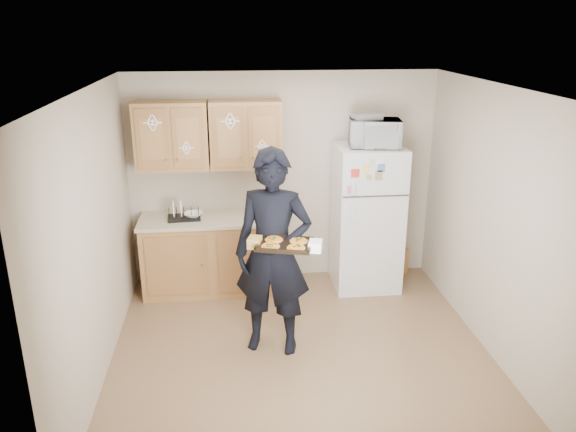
{
  "coord_description": "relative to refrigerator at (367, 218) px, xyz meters",
  "views": [
    {
      "loc": [
        -0.62,
        -4.63,
        3.02
      ],
      "look_at": [
        -0.08,
        0.45,
        1.25
      ],
      "focal_mm": 35.0,
      "sensor_mm": 36.0,
      "label": 1
    }
  ],
  "objects": [
    {
      "name": "floor",
      "position": [
        -0.95,
        -1.43,
        -0.85
      ],
      "size": [
        3.6,
        3.6,
        0.0
      ],
      "primitive_type": "plane",
      "color": "brown",
      "rests_on": "ground"
    },
    {
      "name": "ceiling",
      "position": [
        -0.95,
        -1.43,
        1.65
      ],
      "size": [
        3.6,
        3.6,
        0.0
      ],
      "primitive_type": "plane",
      "color": "beige",
      "rests_on": "wall_back"
    },
    {
      "name": "wall_back",
      "position": [
        -0.95,
        0.37,
        0.4
      ],
      "size": [
        3.6,
        0.04,
        2.5
      ],
      "primitive_type": "cube",
      "color": "#B4A692",
      "rests_on": "floor"
    },
    {
      "name": "wall_front",
      "position": [
        -0.95,
        -3.23,
        0.4
      ],
      "size": [
        3.6,
        0.04,
        2.5
      ],
      "primitive_type": "cube",
      "color": "#B4A692",
      "rests_on": "floor"
    },
    {
      "name": "wall_left",
      "position": [
        -2.75,
        -1.43,
        0.4
      ],
      "size": [
        0.04,
        3.6,
        2.5
      ],
      "primitive_type": "cube",
      "color": "#B4A692",
      "rests_on": "floor"
    },
    {
      "name": "wall_right",
      "position": [
        0.85,
        -1.43,
        0.4
      ],
      "size": [
        0.04,
        3.6,
        2.5
      ],
      "primitive_type": "cube",
      "color": "#B4A692",
      "rests_on": "floor"
    },
    {
      "name": "refrigerator",
      "position": [
        0.0,
        0.0,
        0.0
      ],
      "size": [
        0.75,
        0.7,
        1.7
      ],
      "primitive_type": "cube",
      "color": "silver",
      "rests_on": "floor"
    },
    {
      "name": "base_cabinet",
      "position": [
        -1.8,
        0.05,
        -0.42
      ],
      "size": [
        1.6,
        0.6,
        0.86
      ],
      "primitive_type": "cube",
      "color": "#9C6436",
      "rests_on": "floor"
    },
    {
      "name": "countertop",
      "position": [
        -1.8,
        0.05,
        0.03
      ],
      "size": [
        1.64,
        0.64,
        0.04
      ],
      "primitive_type": "cube",
      "color": "beige",
      "rests_on": "base_cabinet"
    },
    {
      "name": "upper_cab_left",
      "position": [
        -2.2,
        0.18,
        0.98
      ],
      "size": [
        0.8,
        0.33,
        0.75
      ],
      "primitive_type": "cube",
      "color": "#9C6436",
      "rests_on": "wall_back"
    },
    {
      "name": "upper_cab_right",
      "position": [
        -1.38,
        0.18,
        0.98
      ],
      "size": [
        0.8,
        0.33,
        0.75
      ],
      "primitive_type": "cube",
      "color": "#9C6436",
      "rests_on": "wall_back"
    },
    {
      "name": "cereal_box",
      "position": [
        0.52,
        0.24,
        -0.69
      ],
      "size": [
        0.2,
        0.07,
        0.32
      ],
      "primitive_type": "cube",
      "color": "#E4AA50",
      "rests_on": "floor"
    },
    {
      "name": "person",
      "position": [
        -1.2,
        -1.28,
        0.14
      ],
      "size": [
        0.82,
        0.65,
        1.97
      ],
      "primitive_type": "imported",
      "rotation": [
        0.0,
        0.0,
        -0.27
      ],
      "color": "black",
      "rests_on": "floor"
    },
    {
      "name": "baking_tray",
      "position": [
        -1.12,
        -1.57,
        0.33
      ],
      "size": [
        0.55,
        0.46,
        0.04
      ],
      "primitive_type": "cube",
      "rotation": [
        0.0,
        0.0,
        -0.27
      ],
      "color": "black",
      "rests_on": "person"
    },
    {
      "name": "pizza_front_left",
      "position": [
        -1.25,
        -1.61,
        0.35
      ],
      "size": [
        0.16,
        0.16,
        0.02
      ],
      "primitive_type": "cylinder",
      "color": "orange",
      "rests_on": "baking_tray"
    },
    {
      "name": "pizza_front_right",
      "position": [
        -1.03,
        -1.67,
        0.35
      ],
      "size": [
        0.16,
        0.16,
        0.02
      ],
      "primitive_type": "cylinder",
      "color": "orange",
      "rests_on": "baking_tray"
    },
    {
      "name": "pizza_back_left",
      "position": [
        -1.21,
        -1.46,
        0.35
      ],
      "size": [
        0.16,
        0.16,
        0.02
      ],
      "primitive_type": "cylinder",
      "color": "orange",
      "rests_on": "baking_tray"
    },
    {
      "name": "pizza_back_right",
      "position": [
        -0.99,
        -1.52,
        0.35
      ],
      "size": [
        0.16,
        0.16,
        0.02
      ],
      "primitive_type": "cylinder",
      "color": "orange",
      "rests_on": "baking_tray"
    },
    {
      "name": "microwave",
      "position": [
        0.03,
        -0.05,
        1.0
      ],
      "size": [
        0.6,
        0.45,
        0.31
      ],
      "primitive_type": "imported",
      "rotation": [
        0.0,
        0.0,
        -0.13
      ],
      "color": "silver",
      "rests_on": "refrigerator"
    },
    {
      "name": "foil_pan",
      "position": [
        -0.06,
        -0.02,
        1.19
      ],
      "size": [
        0.32,
        0.23,
        0.06
      ],
      "primitive_type": "cube",
      "rotation": [
        0.0,
        0.0,
        0.06
      ],
      "color": "#ACACB2",
      "rests_on": "microwave"
    },
    {
      "name": "dish_rack",
      "position": [
        -2.11,
        0.05,
        0.12
      ],
      "size": [
        0.39,
        0.3,
        0.15
      ],
      "primitive_type": "cube",
      "rotation": [
        0.0,
        0.0,
        0.08
      ],
      "color": "black",
      "rests_on": "countertop"
    },
    {
      "name": "bowl",
      "position": [
        -2.0,
        0.05,
        0.09
      ],
      "size": [
        0.25,
        0.25,
        0.05
      ],
      "primitive_type": "imported",
      "rotation": [
        0.0,
        0.0,
        -0.25
      ],
      "color": "white",
      "rests_on": "dish_rack"
    },
    {
      "name": "soap_bottle",
      "position": [
        -1.18,
        -0.06,
        0.14
      ],
      "size": [
        0.09,
        0.09,
        0.17
      ],
      "primitive_type": "imported",
      "rotation": [
        0.0,
        0.0,
        0.14
      ],
      "color": "silver",
      "rests_on": "countertop"
    }
  ]
}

